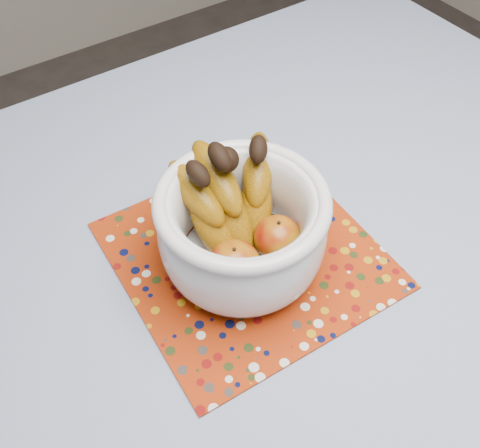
# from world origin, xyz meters

# --- Properties ---
(table) EXTENTS (1.20, 1.20, 0.75)m
(table) POSITION_xyz_m (0.00, 0.00, 0.67)
(table) COLOR brown
(table) RESTS_ON ground
(tablecloth) EXTENTS (1.32, 1.32, 0.01)m
(tablecloth) POSITION_xyz_m (0.00, 0.00, 0.76)
(tablecloth) COLOR slate
(tablecloth) RESTS_ON table
(placemat) EXTENTS (0.38, 0.38, 0.00)m
(placemat) POSITION_xyz_m (-0.12, 0.10, 0.76)
(placemat) COLOR #902607
(placemat) RESTS_ON tablecloth
(fruit_bowl) EXTENTS (0.27, 0.26, 0.20)m
(fruit_bowl) POSITION_xyz_m (-0.13, 0.10, 0.85)
(fruit_bowl) COLOR silver
(fruit_bowl) RESTS_ON placemat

